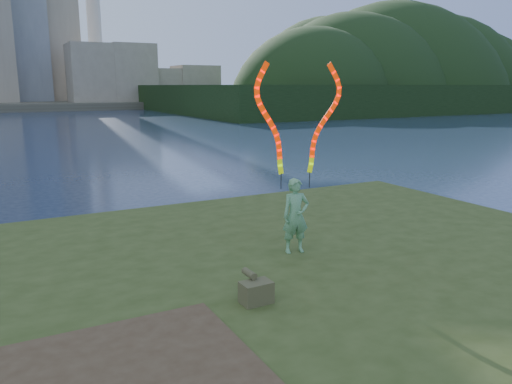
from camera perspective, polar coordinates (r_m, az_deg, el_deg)
ground at (r=9.41m, az=-6.44°, el=-12.49°), size 320.00×320.00×0.00m
grassy_knoll at (r=7.39m, az=0.40°, el=-16.72°), size 20.00×18.00×0.80m
far_shore at (r=103.09m, az=-26.70°, el=8.96°), size 320.00×40.00×1.20m
wooded_hill at (r=92.51m, az=14.79°, el=9.34°), size 78.00×50.00×63.00m
woman_with_ribbons at (r=9.26m, az=4.59°, el=1.85°), size 1.93×0.51×3.83m
canvas_bag at (r=7.39m, az=-0.03°, el=-11.24°), size 0.46×0.52×0.43m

